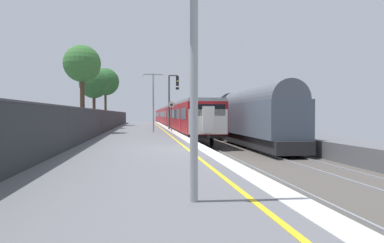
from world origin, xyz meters
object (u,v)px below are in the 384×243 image
object	(u,v)px
platform_lamp_near	(194,11)
background_tree_left	(106,83)
platform_lamp_mid	(153,97)
background_tree_centre	(82,65)
freight_train_adjacent_track	(233,115)
signal_gantry	(172,96)
speed_limit_sign	(171,112)
background_tree_right	(95,85)
commuter_train_at_platform	(171,116)

from	to	relation	value
platform_lamp_near	background_tree_left	bearing A→B (deg)	97.99
platform_lamp_mid	background_tree_centre	distance (m)	6.43
freight_train_adjacent_track	signal_gantry	bearing A→B (deg)	146.13
platform_lamp_mid	background_tree_left	world-z (taller)	background_tree_left
speed_limit_sign	platform_lamp_mid	world-z (taller)	platform_lamp_mid
platform_lamp_near	background_tree_right	bearing A→B (deg)	100.61
commuter_train_at_platform	speed_limit_sign	bearing A→B (deg)	-94.66
commuter_train_at_platform	background_tree_left	xyz separation A→B (m)	(-9.30, -6.09, 4.53)
commuter_train_at_platform	platform_lamp_near	xyz separation A→B (m)	(-3.48, -47.52, 2.03)
speed_limit_sign	background_tree_right	xyz separation A→B (m)	(-7.65, 7.22, 3.00)
commuter_train_at_platform	background_tree_left	world-z (taller)	background_tree_left
commuter_train_at_platform	platform_lamp_mid	size ratio (longest dim) A/B	12.11
freight_train_adjacent_track	background_tree_right	size ratio (longest dim) A/B	4.20
platform_lamp_mid	background_tree_left	xyz separation A→B (m)	(-5.82, 17.22, 2.76)
commuter_train_at_platform	background_tree_left	distance (m)	12.00
commuter_train_at_platform	platform_lamp_near	bearing A→B (deg)	-94.19
speed_limit_sign	background_tree_left	distance (m)	18.61
background_tree_left	background_tree_right	size ratio (longest dim) A/B	1.21
platform_lamp_near	platform_lamp_mid	distance (m)	24.22
platform_lamp_mid	background_tree_right	size ratio (longest dim) A/B	0.80
signal_gantry	platform_lamp_mid	world-z (taller)	signal_gantry
commuter_train_at_platform	freight_train_adjacent_track	world-z (taller)	freight_train_adjacent_track
commuter_train_at_platform	freight_train_adjacent_track	distance (m)	22.50
background_tree_left	speed_limit_sign	bearing A→B (deg)	-65.77
commuter_train_at_platform	background_tree_right	bearing A→B (deg)	-121.63
signal_gantry	background_tree_left	distance (m)	14.81
signal_gantry	background_tree_centre	xyz separation A→B (m)	(-7.73, -6.44, 2.03)
signal_gantry	platform_lamp_mid	distance (m)	5.26
background_tree_centre	signal_gantry	bearing A→B (deg)	39.78
signal_gantry	speed_limit_sign	size ratio (longest dim) A/B	2.06
platform_lamp_near	freight_train_adjacent_track	bearing A→B (deg)	73.57
freight_train_adjacent_track	speed_limit_sign	world-z (taller)	freight_train_adjacent_track
background_tree_right	speed_limit_sign	bearing A→B (deg)	-43.37
speed_limit_sign	background_tree_left	xyz separation A→B (m)	(-7.45, 16.56, 4.09)
commuter_train_at_platform	freight_train_adjacent_track	bearing A→B (deg)	-79.75
platform_lamp_near	background_tree_right	xyz separation A→B (m)	(-6.01, 32.10, 1.42)
background_tree_left	background_tree_centre	xyz separation A→B (m)	(0.07, -18.80, -0.33)
platform_lamp_near	background_tree_centre	world-z (taller)	background_tree_centre
commuter_train_at_platform	platform_lamp_near	size ratio (longest dim) A/B	11.04
background_tree_centre	background_tree_right	distance (m)	9.51
speed_limit_sign	freight_train_adjacent_track	bearing A→B (deg)	4.89
signal_gantry	background_tree_centre	bearing A→B (deg)	-140.22
background_tree_left	background_tree_right	distance (m)	9.40
signal_gantry	background_tree_right	xyz separation A→B (m)	(-8.00, 3.03, 1.28)
speed_limit_sign	background_tree_left	bearing A→B (deg)	114.23
commuter_train_at_platform	signal_gantry	size ratio (longest dim) A/B	11.13
speed_limit_sign	platform_lamp_mid	size ratio (longest dim) A/B	0.53
freight_train_adjacent_track	commuter_train_at_platform	bearing A→B (deg)	100.25
freight_train_adjacent_track	background_tree_centre	distance (m)	14.09
platform_lamp_mid	platform_lamp_near	bearing A→B (deg)	-90.00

